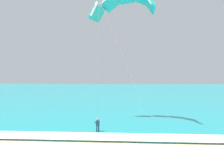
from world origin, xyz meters
name	(u,v)px	position (x,y,z in m)	size (l,w,h in m)	color
sea	(124,91)	(0.00, 71.68, 0.10)	(200.00, 120.00, 0.20)	teal
surf_foam	(118,137)	(0.00, 12.68, 0.22)	(200.00, 2.62, 0.04)	white
surfboard	(98,134)	(-2.23, 14.35, 0.03)	(0.90, 1.47, 0.09)	yellow
kitesurfer	(98,125)	(-2.23, 14.37, 0.94)	(0.64, 0.63, 1.69)	#143347
kite_primary	(123,3)	(0.33, 18.90, 15.02)	(8.25, 6.50, 15.22)	teal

